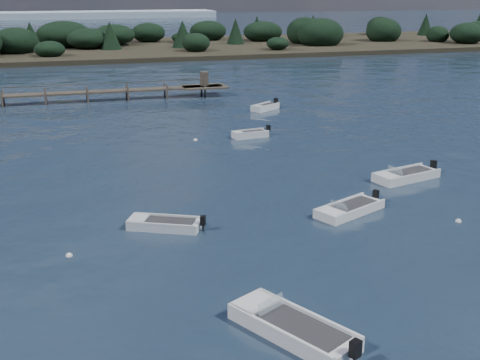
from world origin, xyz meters
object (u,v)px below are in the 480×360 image
object	(u,v)px
dinghy_mid_white_a	(349,210)
dinghy_near_olive	(292,330)
tender_far_grey_b	(265,108)
tender_far_white	(250,135)
dinghy_mid_white_b	(406,177)
dinghy_mid_grey	(164,226)

from	to	relation	value
dinghy_mid_white_a	dinghy_near_olive	size ratio (longest dim) A/B	0.88
tender_far_grey_b	dinghy_near_olive	distance (m)	40.85
dinghy_mid_white_a	tender_far_white	world-z (taller)	tender_far_white
dinghy_mid_white_b	dinghy_near_olive	xyz separation A→B (m)	(-13.66, -14.80, 0.01)
dinghy_mid_grey	dinghy_mid_white_a	bearing A→B (deg)	-4.29
dinghy_near_olive	dinghy_mid_grey	bearing A→B (deg)	103.48
tender_far_grey_b	dinghy_near_olive	size ratio (longest dim) A/B	0.66
dinghy_mid_white_b	dinghy_near_olive	size ratio (longest dim) A/B	0.96
dinghy_mid_grey	dinghy_mid_white_a	distance (m)	10.13
dinghy_mid_white_b	tender_far_white	distance (m)	14.99
dinghy_mid_white_a	tender_far_grey_b	xyz separation A→B (m)	(4.93, 28.55, 0.03)
dinghy_mid_white_b	tender_far_white	xyz separation A→B (m)	(-6.19, 13.66, 0.00)
dinghy_mid_white_a	dinghy_mid_white_b	bearing A→B (deg)	35.40
dinghy_mid_white_b	dinghy_mid_white_a	size ratio (longest dim) A/B	1.09
tender_far_grey_b	dinghy_mid_white_b	bearing A→B (deg)	-86.93
dinghy_mid_grey	tender_far_grey_b	bearing A→B (deg)	61.60
dinghy_near_olive	dinghy_mid_white_a	bearing A→B (deg)	54.39
dinghy_mid_white_b	dinghy_near_olive	world-z (taller)	dinghy_near_olive
dinghy_mid_white_b	tender_far_white	world-z (taller)	dinghy_mid_white_b
dinghy_near_olive	tender_far_white	size ratio (longest dim) A/B	1.54
tender_far_grey_b	tender_far_white	xyz separation A→B (m)	(-4.89, -10.47, -0.01)
dinghy_mid_grey	tender_far_white	distance (m)	20.07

